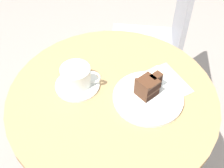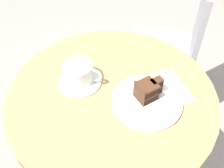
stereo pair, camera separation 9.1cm
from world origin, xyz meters
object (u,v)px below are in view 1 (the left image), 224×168
(napkin, at_px, (159,85))
(cafe_chair, at_px, (160,36))
(teaspoon, at_px, (80,73))
(cake_slice, at_px, (148,86))
(saucer, at_px, (78,85))
(cake_plate, at_px, (148,97))
(fork, at_px, (137,107))
(coffee_cup, at_px, (76,76))

(napkin, xyz_separation_m, cafe_chair, (0.04, 0.59, -0.24))
(teaspoon, bearing_deg, cafe_chair, 28.99)
(teaspoon, bearing_deg, cake_slice, -46.98)
(cake_slice, relative_size, cafe_chair, 0.11)
(saucer, height_order, napkin, saucer)
(saucer, distance_m, cake_slice, 0.24)
(napkin, bearing_deg, cake_plate, -120.14)
(napkin, distance_m, cafe_chair, 0.64)
(cake_plate, height_order, cake_slice, cake_slice)
(teaspoon, height_order, fork, fork)
(cake_slice, height_order, cafe_chair, cafe_chair)
(cake_plate, bearing_deg, fork, -125.24)
(teaspoon, xyz_separation_m, cafe_chair, (0.32, 0.57, -0.25))
(saucer, xyz_separation_m, fork, (0.21, -0.08, 0.01))
(cake_plate, bearing_deg, coffee_cup, 171.10)
(saucer, bearing_deg, teaspoon, 91.54)
(saucer, bearing_deg, cake_plate, -7.66)
(cake_slice, relative_size, napkin, 0.40)
(teaspoon, distance_m, napkin, 0.28)
(teaspoon, xyz_separation_m, cake_slice, (0.24, -0.07, 0.03))
(saucer, distance_m, cake_plate, 0.24)
(saucer, bearing_deg, fork, -21.33)
(cake_slice, height_order, fork, cake_slice)
(cake_slice, xyz_separation_m, cafe_chair, (0.08, 0.63, -0.28))
(coffee_cup, height_order, cake_slice, cake_slice)
(cake_plate, height_order, napkin, cake_plate)
(cafe_chair, bearing_deg, coffee_cup, -26.64)
(cake_slice, bearing_deg, cake_plate, -79.42)
(teaspoon, relative_size, fork, 0.72)
(teaspoon, relative_size, cake_plate, 0.43)
(cake_slice, xyz_separation_m, napkin, (0.04, 0.05, -0.04))
(cake_plate, relative_size, napkin, 0.98)
(coffee_cup, bearing_deg, teaspoon, 90.25)
(fork, distance_m, cafe_chair, 0.75)
(coffee_cup, xyz_separation_m, cafe_chair, (0.32, 0.61, -0.28))
(coffee_cup, relative_size, cake_plate, 0.58)
(teaspoon, relative_size, cake_slice, 1.06)
(coffee_cup, relative_size, cafe_chair, 0.15)
(cake_slice, bearing_deg, cafe_chair, 82.74)
(saucer, xyz_separation_m, cake_slice, (0.24, -0.02, 0.04))
(saucer, height_order, cafe_chair, cafe_chair)
(saucer, bearing_deg, cake_slice, -4.03)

